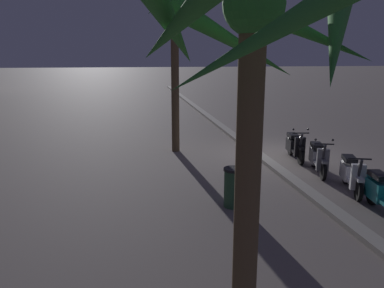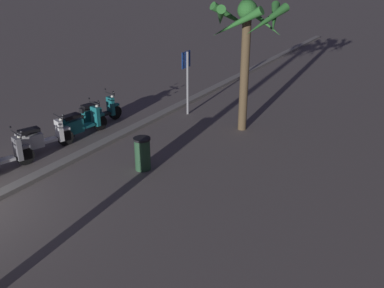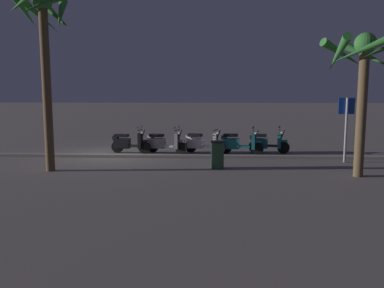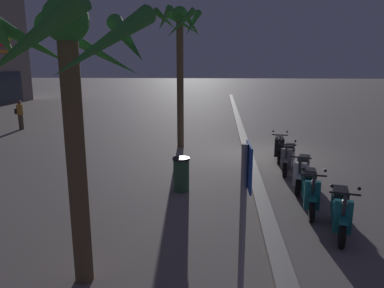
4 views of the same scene
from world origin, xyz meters
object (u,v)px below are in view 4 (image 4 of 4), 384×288
object	(u,v)px
scooter_teal_gap_after_mid	(310,190)
litter_bin	(181,174)
scooter_grey_tail_end	(288,157)
pedestrian_strolling_near_curb	(20,114)
scooter_white_mid_rear	(302,172)
scooter_black_mid_front	(279,147)
scooter_teal_lead_nearest	(340,211)
palm_tree_far_corner	(68,67)
palm_tree_by_mall_entrance	(180,41)
crossing_sign	(245,208)

from	to	relation	value
scooter_teal_gap_after_mid	litter_bin	xyz separation A→B (m)	(0.94, 3.26, 0.03)
scooter_grey_tail_end	pedestrian_strolling_near_curb	distance (m)	15.03
scooter_white_mid_rear	scooter_black_mid_front	size ratio (longest dim) A/B	1.02
scooter_white_mid_rear	scooter_black_mid_front	xyz separation A→B (m)	(3.18, 0.16, -0.00)
scooter_grey_tail_end	scooter_teal_lead_nearest	bearing A→B (deg)	-176.45
scooter_teal_gap_after_mid	scooter_white_mid_rear	bearing A→B (deg)	-5.59
scooter_teal_lead_nearest	scooter_teal_gap_after_mid	xyz separation A→B (m)	(1.23, 0.34, 0.01)
palm_tree_far_corner	litter_bin	bearing A→B (deg)	-14.46
palm_tree_by_mall_entrance	scooter_teal_lead_nearest	bearing A→B (deg)	-151.06
scooter_white_mid_rear	pedestrian_strolling_near_curb	size ratio (longest dim) A/B	1.10
scooter_teal_lead_nearest	crossing_sign	size ratio (longest dim) A/B	0.72
scooter_white_mid_rear	litter_bin	bearing A→B (deg)	100.22
scooter_white_mid_rear	litter_bin	distance (m)	3.47
scooter_white_mid_rear	crossing_sign	distance (m)	5.84
crossing_sign	pedestrian_strolling_near_curb	bearing A→B (deg)	39.45
scooter_teal_lead_nearest	litter_bin	bearing A→B (deg)	58.97
crossing_sign	palm_tree_by_mall_entrance	world-z (taller)	palm_tree_by_mall_entrance
palm_tree_far_corner	litter_bin	xyz separation A→B (m)	(4.32, -1.11, -2.90)
crossing_sign	scooter_teal_gap_after_mid	bearing A→B (deg)	-25.63
scooter_white_mid_rear	palm_tree_far_corner	size ratio (longest dim) A/B	0.41
litter_bin	pedestrian_strolling_near_curb	bearing A→B (deg)	47.64
litter_bin	palm_tree_by_mall_entrance	bearing A→B (deg)	6.93
scooter_white_mid_rear	scooter_black_mid_front	distance (m)	3.19
scooter_grey_tail_end	scooter_teal_gap_after_mid	bearing A→B (deg)	178.90
palm_tree_far_corner	litter_bin	size ratio (longest dim) A/B	4.57
palm_tree_by_mall_entrance	scooter_white_mid_rear	bearing A→B (deg)	-140.45
scooter_teal_lead_nearest	scooter_black_mid_front	size ratio (longest dim) A/B	0.99
scooter_teal_gap_after_mid	scooter_black_mid_front	size ratio (longest dim) A/B	1.06
scooter_teal_gap_after_mid	scooter_white_mid_rear	distance (m)	1.56
scooter_grey_tail_end	palm_tree_by_mall_entrance	world-z (taller)	palm_tree_by_mall_entrance
scooter_teal_lead_nearest	palm_tree_far_corner	size ratio (longest dim) A/B	0.40
scooter_teal_lead_nearest	crossing_sign	distance (m)	3.56
scooter_teal_lead_nearest	pedestrian_strolling_near_curb	distance (m)	17.72
scooter_teal_gap_after_mid	crossing_sign	xyz separation A→B (m)	(-3.84, 1.84, 1.05)
scooter_teal_lead_nearest	scooter_teal_gap_after_mid	distance (m)	1.28
scooter_black_mid_front	pedestrian_strolling_near_curb	bearing A→B (deg)	68.09
scooter_grey_tail_end	palm_tree_far_corner	xyz separation A→B (m)	(-6.59, 4.44, 2.94)
scooter_white_mid_rear	pedestrian_strolling_near_curb	bearing A→B (deg)	57.61
pedestrian_strolling_near_curb	litter_bin	size ratio (longest dim) A/B	1.69
palm_tree_by_mall_entrance	pedestrian_strolling_near_curb	xyz separation A→B (m)	(3.57, 9.35, -3.59)
palm_tree_far_corner	scooter_teal_gap_after_mid	bearing A→B (deg)	-52.25
crossing_sign	pedestrian_strolling_near_curb	size ratio (longest dim) A/B	1.49
scooter_teal_lead_nearest	palm_tree_far_corner	bearing A→B (deg)	114.61
crossing_sign	palm_tree_by_mall_entrance	distance (m)	10.95
scooter_grey_tail_end	crossing_sign	size ratio (longest dim) A/B	0.75
crossing_sign	palm_tree_far_corner	size ratio (longest dim) A/B	0.55
scooter_teal_lead_nearest	scooter_teal_gap_after_mid	bearing A→B (deg)	15.31
palm_tree_by_mall_entrance	litter_bin	world-z (taller)	palm_tree_by_mall_entrance
scooter_grey_tail_end	crossing_sign	bearing A→B (deg)	164.87
palm_tree_far_corner	pedestrian_strolling_near_curb	size ratio (longest dim) A/B	2.70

